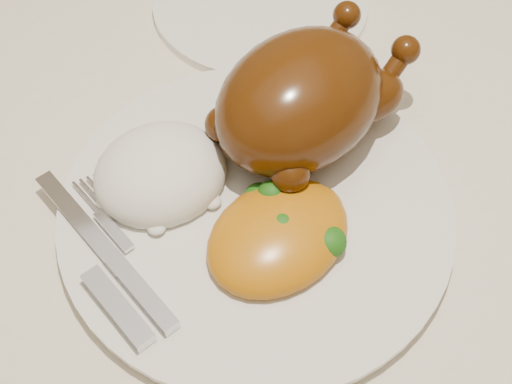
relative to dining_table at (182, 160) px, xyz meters
name	(u,v)px	position (x,y,z in m)	size (l,w,h in m)	color
dining_table	(182,160)	(0.00, 0.00, 0.00)	(1.60, 0.90, 0.76)	brown
tablecloth	(176,112)	(0.00, 0.00, 0.07)	(1.73, 1.03, 0.18)	beige
dinner_plate	(256,212)	(0.01, -0.16, 0.11)	(0.30, 0.30, 0.01)	silver
side_plate	(260,3)	(0.12, 0.07, 0.11)	(0.21, 0.21, 0.01)	silver
roast_chicken	(303,98)	(0.07, -0.11, 0.16)	(0.20, 0.16, 0.10)	#472607
rice_mound	(161,174)	(-0.05, -0.10, 0.13)	(0.11, 0.10, 0.06)	white
mac_and_cheese	(281,233)	(0.01, -0.19, 0.12)	(0.14, 0.12, 0.04)	#B6650B
cutlery	(116,272)	(-0.11, -0.17, 0.12)	(0.06, 0.18, 0.01)	silver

